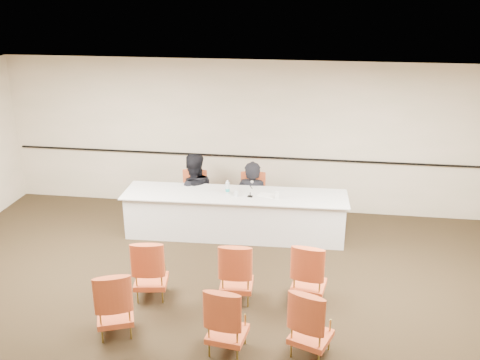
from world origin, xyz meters
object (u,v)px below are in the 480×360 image
object	(u,v)px
panelist_main	(252,206)
aud_chair_front_right	(309,272)
panelist_main_chair	(252,199)
water_bottle	(228,187)
drinking_glass	(236,194)
panelist_second_chair	(193,197)
aud_chair_back_right	(312,321)
aud_chair_back_left	(114,302)
panel_table	(235,215)
aud_chair_back_mid	(227,318)
coffee_cup	(277,195)
aud_chair_front_left	(150,268)
panelist_second	(193,197)
aud_chair_front_mid	(237,271)
microphone	(250,190)

from	to	relation	value
panelist_main	aud_chair_front_right	distance (m)	2.82
panelist_main	panelist_main_chair	xyz separation A→B (m)	(0.00, 0.00, 0.13)
water_bottle	drinking_glass	world-z (taller)	water_bottle
panelist_second_chair	aud_chair_back_right	size ratio (longest dim) A/B	1.00
aud_chair_back_left	aud_chair_back_right	size ratio (longest dim) A/B	1.00
panel_table	water_bottle	size ratio (longest dim) A/B	15.94
panelist_second_chair	aud_chair_back_mid	bearing A→B (deg)	-73.01
aud_chair_back_left	aud_chair_back_right	world-z (taller)	same
coffee_cup	aud_chair_back_left	distance (m)	3.57
aud_chair_front_left	aud_chair_back_mid	bearing A→B (deg)	-47.96
drinking_glass	aud_chair_front_right	xyz separation A→B (m)	(1.35, -1.89, -0.38)
panelist_main_chair	aud_chair_back_right	distance (m)	3.95
panelist_second	aud_chair_front_mid	distance (m)	2.93
aud_chair_front_right	panel_table	bearing A→B (deg)	134.26
aud_chair_front_mid	water_bottle	bearing A→B (deg)	100.03
panelist_main_chair	panelist_second	xyz separation A→B (m)	(-1.13, -0.04, -0.01)
water_bottle	aud_chair_front_left	distance (m)	2.37
aud_chair_front_mid	aud_chair_back_mid	size ratio (longest dim) A/B	1.00
water_bottle	aud_chair_front_left	size ratio (longest dim) A/B	0.26
aud_chair_front_left	aud_chair_back_left	size ratio (longest dim) A/B	1.00
panel_table	aud_chair_back_right	size ratio (longest dim) A/B	4.22
drinking_glass	aud_chair_front_right	distance (m)	2.35
drinking_glass	aud_chair_back_left	distance (m)	3.25
panel_table	aud_chair_front_mid	bearing A→B (deg)	-82.43
microphone	aud_chair_back_left	xyz separation A→B (m)	(-1.38, -3.03, -0.46)
water_bottle	panelist_main	bearing A→B (deg)	58.17
panelist_second_chair	drinking_glass	size ratio (longest dim) A/B	9.50
microphone	water_bottle	size ratio (longest dim) A/B	1.05
panelist_second_chair	aud_chair_back_mid	size ratio (longest dim) A/B	1.00
panel_table	panelist_main	distance (m)	0.64
coffee_cup	aud_chair_back_mid	world-z (taller)	aud_chair_back_mid
aud_chair_front_left	aud_chair_front_right	distance (m)	2.30
water_bottle	coffee_cup	size ratio (longest dim) A/B	2.06
microphone	coffee_cup	size ratio (longest dim) A/B	2.16
panel_table	aud_chair_back_mid	bearing A→B (deg)	-84.73
panelist_main_chair	water_bottle	distance (m)	0.83
panelist_main	microphone	bearing A→B (deg)	100.39
panelist_main	drinking_glass	bearing A→B (deg)	80.05
coffee_cup	aud_chair_front_left	world-z (taller)	aud_chair_front_left
panelist_second	drinking_glass	distance (m)	1.20
aud_chair_back_left	aud_chair_back_mid	size ratio (longest dim) A/B	1.00
panelist_main_chair	aud_chair_back_left	distance (m)	3.94
aud_chair_front_mid	aud_chair_back_mid	xyz separation A→B (m)	(0.06, -1.16, 0.00)
aud_chair_back_mid	aud_chair_front_left	bearing A→B (deg)	148.69
panelist_second	aud_chair_back_mid	size ratio (longest dim) A/B	1.86
panelist_second	microphone	size ratio (longest dim) A/B	6.70
panelist_main	aud_chair_front_right	world-z (taller)	panelist_main
panel_table	aud_chair_back_right	distance (m)	3.48
panel_table	panelist_main	size ratio (longest dim) A/B	2.25
aud_chair_front_right	coffee_cup	bearing A→B (deg)	117.67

